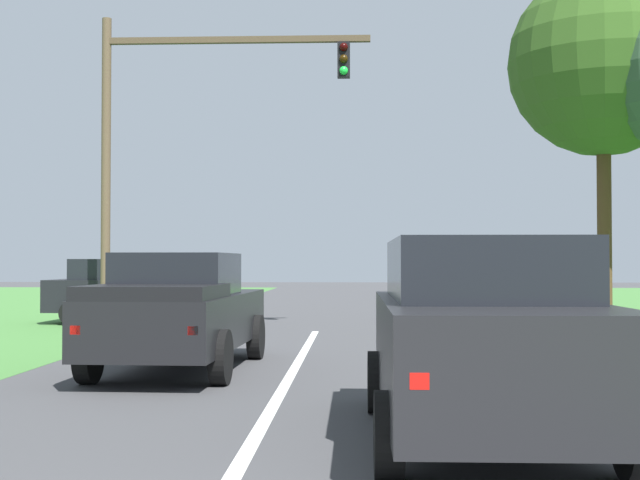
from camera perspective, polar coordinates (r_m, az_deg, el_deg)
name	(u,v)px	position (r m, az deg, el deg)	size (l,w,h in m)	color
ground_plane	(291,375)	(13.62, -1.94, -8.92)	(120.00, 120.00, 0.00)	#424244
red_suv_near	(482,334)	(8.78, 10.66, -6.13)	(2.23, 4.99, 2.00)	black
pickup_truck_lead	(180,311)	(14.15, -9.29, -4.67)	(2.32, 5.46, 1.91)	black
traffic_light	(172,126)	(22.66, -9.80, 7.47)	(6.95, 0.40, 8.09)	brown
keep_moving_sign	(551,278)	(18.61, 15.04, -2.43)	(0.60, 0.09, 2.23)	gray
oak_tree_right	(603,63)	(23.41, 18.25, 11.09)	(4.78, 4.78, 9.24)	#4C351E
crossing_suv_far	(132,290)	(25.24, -12.38, -3.24)	(4.83, 2.17, 1.85)	black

